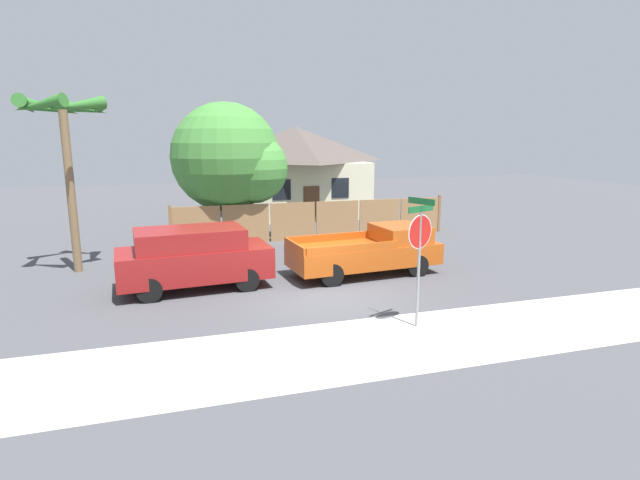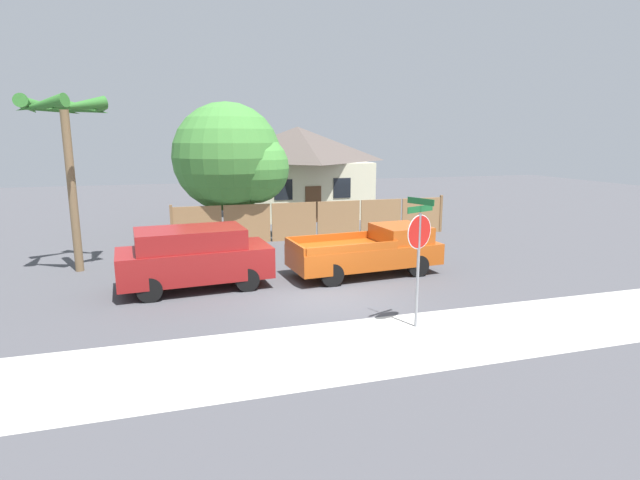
% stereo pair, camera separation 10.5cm
% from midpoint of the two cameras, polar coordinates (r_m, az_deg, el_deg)
% --- Properties ---
extents(ground_plane, '(80.00, 80.00, 0.00)m').
position_cam_midpoint_polar(ground_plane, '(14.67, 0.28, -6.56)').
color(ground_plane, '#47474C').
extents(sidewalk_strip, '(36.00, 3.20, 0.01)m').
position_cam_midpoint_polar(sidewalk_strip, '(11.50, 5.74, -11.84)').
color(sidewalk_strip, beige).
rests_on(sidewalk_strip, ground).
extents(wooden_fence, '(12.89, 0.12, 1.82)m').
position_cam_midpoint_polar(wooden_fence, '(22.87, -0.65, 2.25)').
color(wooden_fence, '#997047').
rests_on(wooden_fence, ground).
extents(house, '(7.99, 7.27, 5.24)m').
position_cam_midpoint_polar(house, '(30.50, -2.86, 8.08)').
color(house, beige).
rests_on(house, ground).
extents(oak_tree, '(5.14, 4.89, 6.17)m').
position_cam_midpoint_polar(oak_tree, '(23.20, -10.22, 9.04)').
color(oak_tree, brown).
rests_on(oak_tree, ground).
extents(palm_tree, '(2.90, 3.12, 5.92)m').
position_cam_midpoint_polar(palm_tree, '(18.87, -27.38, 11.92)').
color(palm_tree, brown).
rests_on(palm_tree, ground).
extents(red_suv, '(4.69, 2.36, 1.89)m').
position_cam_midpoint_polar(red_suv, '(15.73, -14.42, -1.83)').
color(red_suv, maroon).
rests_on(red_suv, ground).
extents(orange_pickup, '(5.19, 2.41, 1.61)m').
position_cam_midpoint_polar(orange_pickup, '(17.04, 5.55, -1.23)').
color(orange_pickup, '#B74C14').
rests_on(orange_pickup, ground).
extents(stop_sign, '(0.82, 0.74, 3.18)m').
position_cam_midpoint_polar(stop_sign, '(12.12, 11.09, -0.09)').
color(stop_sign, gray).
rests_on(stop_sign, ground).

